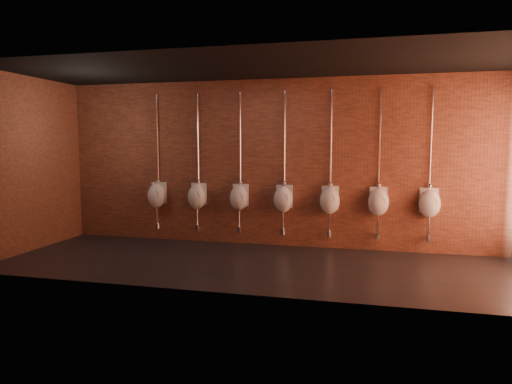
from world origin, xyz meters
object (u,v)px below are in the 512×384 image
urinal_1 (197,196)px  urinal_3 (283,199)px  urinal_4 (330,200)px  urinal_5 (378,201)px  urinal_2 (239,197)px  urinal_0 (157,195)px  urinal_6 (430,203)px

urinal_1 → urinal_3: same height
urinal_4 → urinal_5: same height
urinal_5 → urinal_1: bearing=180.0°
urinal_2 → urinal_5: (2.62, 0.00, 0.00)m
urinal_0 → urinal_6: 5.24m
urinal_1 → urinal_2: size_ratio=1.00×
urinal_2 → urinal_4: bearing=0.0°
urinal_6 → urinal_2: bearing=180.0°
urinal_2 → urinal_5: same height
urinal_2 → urinal_0: bearing=180.0°
urinal_2 → urinal_3: 0.87m
urinal_0 → urinal_2: (1.75, 0.00, 0.00)m
urinal_2 → urinal_6: bearing=0.0°
urinal_1 → urinal_3: 1.75m
urinal_2 → urinal_4: size_ratio=1.00×
urinal_2 → urinal_6: same height
urinal_4 → urinal_1: bearing=180.0°
urinal_4 → urinal_6: bearing=0.0°
urinal_1 → urinal_5: (3.50, 0.00, 0.00)m
urinal_2 → urinal_4: 1.75m
urinal_2 → urinal_3: bearing=0.0°
urinal_5 → urinal_0: bearing=180.0°
urinal_6 → urinal_0: bearing=180.0°
urinal_2 → urinal_5: 2.62m
urinal_3 → urinal_5: same height
urinal_0 → urinal_3: 2.62m
urinal_1 → urinal_3: size_ratio=1.00×
urinal_1 → urinal_6: (4.37, 0.00, 0.00)m
urinal_0 → urinal_5: bearing=0.0°
urinal_1 → urinal_2: (0.87, 0.00, 0.00)m
urinal_2 → urinal_4: (1.75, 0.00, 0.00)m
urinal_0 → urinal_1: bearing=0.0°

